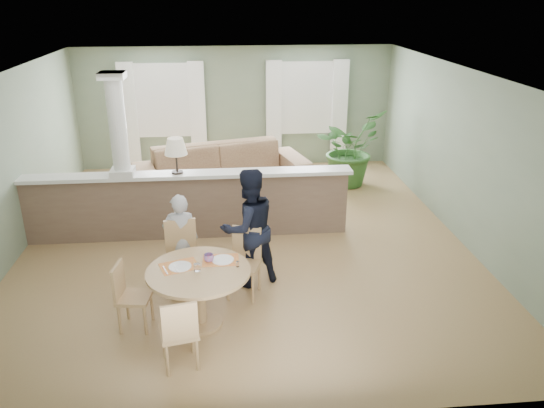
{
  "coord_description": "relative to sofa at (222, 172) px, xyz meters",
  "views": [
    {
      "loc": [
        -0.3,
        -7.9,
        3.81
      ],
      "look_at": [
        0.35,
        -1.0,
        1.01
      ],
      "focal_mm": 35.0,
      "sensor_mm": 36.0,
      "label": 1
    }
  ],
  "objects": [
    {
      "name": "sofa",
      "position": [
        0.0,
        0.0,
        0.0
      ],
      "size": [
        3.57,
        2.1,
        0.98
      ],
      "primitive_type": "imported",
      "rotation": [
        0.0,
        0.0,
        0.25
      ],
      "color": "#9B7D55",
      "rests_on": "ground"
    },
    {
      "name": "chair_far_man",
      "position": [
        0.27,
        -3.71,
        0.02
      ],
      "size": [
        0.52,
        0.52,
        0.92
      ],
      "rotation": [
        0.0,
        0.0,
        -0.31
      ],
      "color": "tan",
      "rests_on": "ground"
    },
    {
      "name": "houseplant",
      "position": [
        2.62,
        0.45,
        0.29
      ],
      "size": [
        1.84,
        1.85,
        1.55
      ],
      "primitive_type": "imported",
      "rotation": [
        0.0,
        0.0,
        0.82
      ],
      "color": "#2E5C25",
      "rests_on": "ground"
    },
    {
      "name": "dining_table",
      "position": [
        -0.3,
        -4.38,
        0.11
      ],
      "size": [
        1.24,
        1.24,
        0.85
      ],
      "rotation": [
        0.0,
        0.0,
        0.34
      ],
      "color": "tan",
      "rests_on": "ground"
    },
    {
      "name": "man_person",
      "position": [
        0.34,
        -3.43,
        0.34
      ],
      "size": [
        0.99,
        0.9,
        1.66
      ],
      "primitive_type": "imported",
      "rotation": [
        0.0,
        0.0,
        3.56
      ],
      "color": "black",
      "rests_on": "ground"
    },
    {
      "name": "child_person",
      "position": [
        -0.58,
        -3.34,
        0.17
      ],
      "size": [
        0.49,
        0.33,
        1.31
      ],
      "primitive_type": "imported",
      "rotation": [
        0.0,
        0.0,
        3.18
      ],
      "color": "#A6A6AB",
      "rests_on": "ground"
    },
    {
      "name": "chair_side",
      "position": [
        -1.15,
        -4.37,
        -0.03
      ],
      "size": [
        0.43,
        0.43,
        0.84
      ],
      "rotation": [
        0.0,
        0.0,
        1.43
      ],
      "color": "tan",
      "rests_on": "ground"
    },
    {
      "name": "chair_far_boy",
      "position": [
        -0.56,
        -3.52,
        0.05
      ],
      "size": [
        0.5,
        0.5,
        0.98
      ],
      "rotation": [
        0.0,
        0.0,
        0.16
      ],
      "color": "tan",
      "rests_on": "ground"
    },
    {
      "name": "chair_near",
      "position": [
        -0.49,
        -5.2,
        -0.01
      ],
      "size": [
        0.46,
        0.46,
        0.87
      ],
      "rotation": [
        0.0,
        0.0,
        3.35
      ],
      "color": "tan",
      "rests_on": "ground"
    },
    {
      "name": "ground",
      "position": [
        0.35,
        -2.05,
        -0.49
      ],
      "size": [
        8.0,
        8.0,
        0.0
      ],
      "primitive_type": "plane",
      "color": "#A58557",
      "rests_on": "ground"
    },
    {
      "name": "pony_wall",
      "position": [
        -0.64,
        -1.85,
        0.22
      ],
      "size": [
        5.32,
        0.38,
        2.7
      ],
      "color": "#775F4C",
      "rests_on": "ground"
    },
    {
      "name": "room_shell",
      "position": [
        0.32,
        -1.42,
        1.32
      ],
      "size": [
        7.02,
        8.02,
        2.71
      ],
      "color": "gray",
      "rests_on": "ground"
    }
  ]
}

